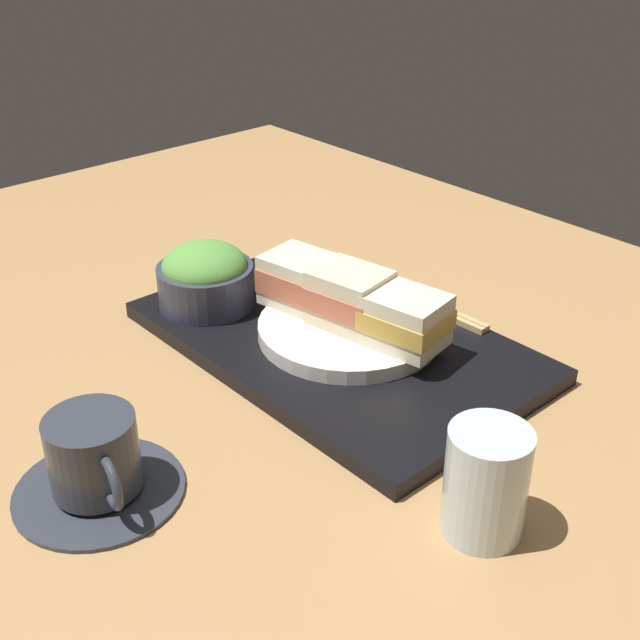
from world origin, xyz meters
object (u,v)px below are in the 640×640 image
object	(u,v)px
sandwich_plate	(349,329)
chopsticks_pair	(419,302)
sandwich_far	(298,280)
coffee_cup	(95,463)
sandwich_middle	(350,297)
drinking_glass	(486,483)
sandwich_near	(406,320)
salad_bowl	(205,277)

from	to	relation	value
sandwich_plate	chopsticks_pair	xyz separation A→B (cm)	(-0.15, -11.06, -0.47)
sandwich_far	coffee_cup	size ratio (longest dim) A/B	0.60
sandwich_far	chopsticks_pair	distance (cm)	14.78
sandwich_middle	coffee_cup	xyz separation A→B (cm)	(-3.02, 31.95, -3.26)
sandwich_plate	drinking_glass	xyz separation A→B (cm)	(-27.19, 11.31, 2.11)
sandwich_far	coffee_cup	distance (cm)	32.50
sandwich_near	coffee_cup	distance (cm)	33.52
sandwich_plate	sandwich_middle	distance (cm)	3.84
chopsticks_pair	drinking_glass	distance (cm)	35.18
sandwich_plate	coffee_cup	bearing A→B (deg)	95.40
sandwich_far	salad_bowl	bearing A→B (deg)	32.96
salad_bowl	drinking_glass	distance (cm)	43.71
sandwich_far	chopsticks_pair	size ratio (longest dim) A/B	0.46
salad_bowl	chopsticks_pair	distance (cm)	24.83
sandwich_middle	salad_bowl	world-z (taller)	sandwich_middle
chopsticks_pair	coffee_cup	size ratio (longest dim) A/B	1.31
sandwich_plate	coffee_cup	xyz separation A→B (cm)	(-3.02, 31.95, 0.59)
sandwich_plate	salad_bowl	bearing A→B (deg)	23.89
sandwich_near	drinking_glass	distance (cm)	23.78
sandwich_plate	sandwich_far	world-z (taller)	sandwich_far
coffee_cup	drinking_glass	bearing A→B (deg)	-139.50
sandwich_near	drinking_glass	xyz separation A→B (cm)	(-20.18, 12.50, -1.46)
sandwich_near	drinking_glass	bearing A→B (deg)	148.22
sandwich_near	drinking_glass	size ratio (longest dim) A/B	0.95
salad_bowl	sandwich_middle	bearing A→B (deg)	-156.11
sandwich_near	salad_bowl	bearing A→B (deg)	19.84
sandwich_plate	drinking_glass	bearing A→B (deg)	157.41
drinking_glass	salad_bowl	bearing A→B (deg)	-5.35
salad_bowl	sandwich_far	bearing A→B (deg)	-147.04
salad_bowl	coffee_cup	size ratio (longest dim) A/B	0.76
chopsticks_pair	sandwich_middle	bearing A→B (deg)	89.20
coffee_cup	drinking_glass	size ratio (longest dim) A/B	1.53
sandwich_near	sandwich_middle	bearing A→B (deg)	9.64
sandwich_plate	coffee_cup	world-z (taller)	coffee_cup
sandwich_near	chopsticks_pair	size ratio (longest dim) A/B	0.48
drinking_glass	sandwich_plate	bearing A→B (deg)	-22.59
sandwich_near	sandwich_middle	xyz separation A→B (cm)	(7.01, 1.19, 0.27)
sandwich_middle	sandwich_plate	bearing A→B (deg)	-90.00
sandwich_far	sandwich_plate	bearing A→B (deg)	-170.36
coffee_cup	sandwich_near	bearing A→B (deg)	-96.87
chopsticks_pair	coffee_cup	xyz separation A→B (cm)	(-2.87, 43.01, 1.06)
sandwich_near	chopsticks_pair	world-z (taller)	sandwich_near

